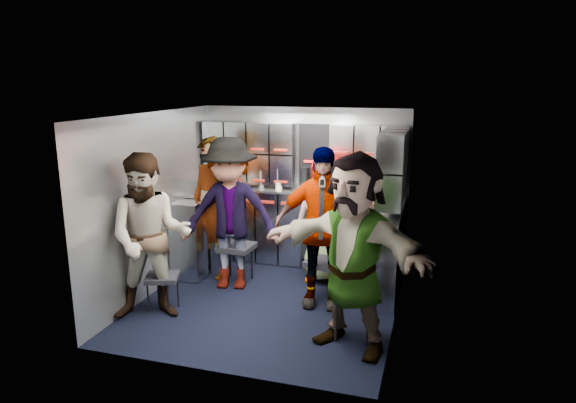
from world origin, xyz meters
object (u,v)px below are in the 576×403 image
(jump_seat_mid_right, at_px, (324,265))
(jump_seat_near_left, at_px, (162,279))
(attendant_standing, at_px, (212,208))
(attendant_arc_e, at_px, (353,253))
(jump_seat_near_right, at_px, (355,297))
(attendant_arc_c, at_px, (326,219))
(jump_seat_mid_left, at_px, (237,249))
(attendant_arc_b, at_px, (230,214))
(attendant_arc_a, at_px, (150,238))
(attendant_arc_d, at_px, (321,228))
(jump_seat_center, at_px, (328,245))

(jump_seat_mid_right, bearing_deg, jump_seat_near_left, -153.41)
(attendant_standing, bearing_deg, attendant_arc_e, -15.74)
(jump_seat_near_right, relative_size, attendant_arc_c, 0.30)
(jump_seat_near_left, height_order, attendant_arc_c, attendant_arc_c)
(jump_seat_near_left, bearing_deg, jump_seat_near_right, -1.02)
(jump_seat_mid_left, distance_m, attendant_arc_c, 1.16)
(jump_seat_near_right, height_order, attendant_arc_e, attendant_arc_e)
(attendant_standing, distance_m, attendant_arc_e, 2.38)
(attendant_arc_b, distance_m, attendant_arc_e, 1.93)
(jump_seat_mid_right, distance_m, jump_seat_near_right, 0.98)
(jump_seat_near_left, height_order, attendant_arc_a, attendant_arc_a)
(attendant_standing, xyz_separation_m, attendant_arc_b, (0.36, -0.29, 0.02))
(jump_seat_mid_left, distance_m, attendant_arc_d, 1.29)
(jump_seat_mid_left, bearing_deg, attendant_arc_c, 18.98)
(attendant_arc_a, distance_m, attendant_arc_c, 2.14)
(attendant_arc_d, bearing_deg, jump_seat_near_left, -163.65)
(attendant_arc_d, bearing_deg, jump_seat_near_right, -58.75)
(jump_seat_center, relative_size, jump_seat_mid_right, 0.95)
(attendant_arc_a, xyz_separation_m, attendant_arc_c, (1.50, 1.52, -0.08))
(jump_seat_near_right, height_order, attendant_arc_b, attendant_arc_b)
(attendant_arc_c, bearing_deg, attendant_arc_b, -147.87)
(jump_seat_mid_right, xyz_separation_m, attendant_arc_e, (0.49, -1.03, 0.53))
(jump_seat_near_left, bearing_deg, attendant_arc_a, -90.00)
(attendant_arc_a, bearing_deg, attendant_standing, 62.06)
(attendant_arc_e, bearing_deg, jump_seat_mid_right, 136.94)
(jump_seat_mid_left, distance_m, jump_seat_mid_right, 1.16)
(jump_seat_mid_right, height_order, attendant_arc_d, attendant_arc_d)
(jump_seat_center, xyz_separation_m, attendant_arc_a, (-1.50, -1.70, 0.49))
(attendant_standing, bearing_deg, jump_seat_near_left, -78.09)
(jump_seat_center, height_order, jump_seat_near_right, jump_seat_near_right)
(attendant_arc_c, bearing_deg, attendant_arc_d, -76.56)
(jump_seat_mid_left, height_order, jump_seat_center, jump_seat_mid_left)
(attendant_arc_b, relative_size, attendant_arc_d, 1.02)
(jump_seat_near_left, relative_size, attendant_arc_c, 0.27)
(jump_seat_near_right, xyz_separation_m, attendant_arc_c, (-0.60, 1.38, 0.37))
(jump_seat_mid_right, relative_size, attendant_arc_b, 0.26)
(jump_seat_near_left, relative_size, jump_seat_near_right, 0.87)
(jump_seat_mid_left, relative_size, attendant_arc_c, 0.30)
(jump_seat_near_right, xyz_separation_m, attendant_standing, (-1.99, 1.13, 0.46))
(attendant_arc_e, bearing_deg, jump_seat_near_right, 111.58)
(attendant_arc_c, distance_m, attendant_arc_d, 0.73)
(jump_seat_near_left, distance_m, attendant_arc_a, 0.56)
(attendant_arc_c, xyz_separation_m, attendant_arc_e, (0.60, -1.56, 0.13))
(attendant_standing, bearing_deg, jump_seat_center, 34.73)
(attendant_arc_d, relative_size, attendant_arc_e, 0.96)
(attendant_arc_c, bearing_deg, jump_seat_mid_right, -73.71)
(attendant_standing, bearing_deg, attendant_arc_d, 0.44)
(jump_seat_mid_left, bearing_deg, jump_seat_mid_right, -8.87)
(attendant_arc_e, bearing_deg, jump_seat_center, 130.46)
(jump_seat_mid_right, xyz_separation_m, attendant_arc_a, (-1.61, -0.99, 0.48))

